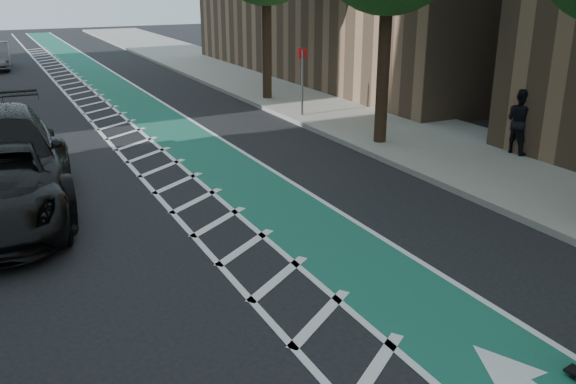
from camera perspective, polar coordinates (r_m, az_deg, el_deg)
ground at (r=8.59m, az=-5.97°, el=-14.01°), size 120.00×120.00×0.00m
bike_lane at (r=18.24m, az=-8.54°, el=4.18°), size 2.00×90.00×0.01m
buffer_strip at (r=17.85m, az=-13.11°, el=3.54°), size 1.40×90.00×0.01m
sidewalk_right at (r=21.10m, az=8.50°, el=6.44°), size 5.00×90.00×0.15m
curb_right at (r=19.81m, az=2.65°, el=5.80°), size 0.12×90.00×0.16m
sign_post at (r=21.54m, az=1.35°, el=10.37°), size 0.35×0.08×2.47m
pedestrian at (r=17.86m, az=20.91°, el=6.21°), size 0.69×0.88×1.78m
barrel_a at (r=16.33m, az=-24.98°, el=2.33°), size 0.68×0.68×0.93m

